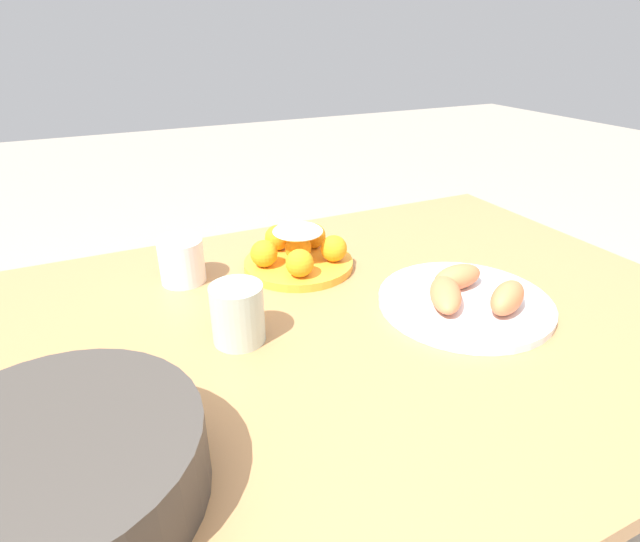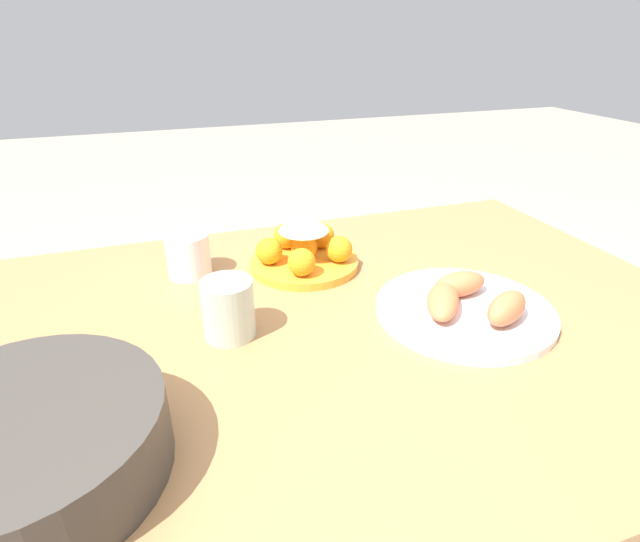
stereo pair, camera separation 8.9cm
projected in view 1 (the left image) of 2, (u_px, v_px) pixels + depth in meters
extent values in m
cylinder|color=#A87547|center=(449.00, 320.00, 1.54)|extent=(0.06, 0.06, 0.71)
cylinder|color=#A87547|center=(17.00, 444.00, 1.09)|extent=(0.06, 0.06, 0.71)
cube|color=#A87547|center=(346.00, 327.00, 0.83)|extent=(1.27, 0.90, 0.03)
cylinder|color=gold|center=(299.00, 264.00, 0.99)|extent=(0.22, 0.22, 0.02)
sphere|color=orange|center=(264.00, 253.00, 0.95)|extent=(0.05, 0.05, 0.05)
sphere|color=orange|center=(300.00, 263.00, 0.91)|extent=(0.05, 0.05, 0.05)
sphere|color=orange|center=(334.00, 248.00, 0.97)|extent=(0.05, 0.05, 0.05)
sphere|color=orange|center=(313.00, 236.00, 1.03)|extent=(0.05, 0.05, 0.05)
sphere|color=orange|center=(278.00, 237.00, 1.02)|extent=(0.05, 0.05, 0.05)
ellipsoid|color=white|center=(298.00, 231.00, 0.96)|extent=(0.10, 0.10, 0.02)
sphere|color=orange|center=(298.00, 248.00, 0.98)|extent=(0.05, 0.05, 0.05)
cylinder|color=#3D3833|center=(56.00, 470.00, 0.49)|extent=(0.29, 0.29, 0.08)
cylinder|color=brown|center=(48.00, 443.00, 0.47)|extent=(0.24, 0.24, 0.01)
cylinder|color=silver|center=(465.00, 302.00, 0.86)|extent=(0.29, 0.29, 0.01)
ellipsoid|color=#E57042|center=(446.00, 294.00, 0.83)|extent=(0.11, 0.13, 0.04)
ellipsoid|color=#E57042|center=(507.00, 298.00, 0.81)|extent=(0.11, 0.09, 0.05)
ellipsoid|color=#E57042|center=(457.00, 277.00, 0.88)|extent=(0.10, 0.06, 0.04)
cylinder|color=white|center=(182.00, 261.00, 0.92)|extent=(0.08, 0.08, 0.08)
cylinder|color=beige|center=(238.00, 314.00, 0.75)|extent=(0.08, 0.08, 0.09)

